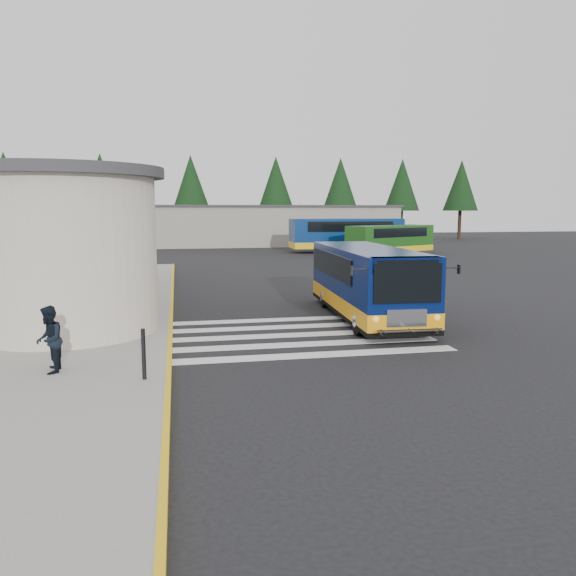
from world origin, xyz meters
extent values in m
plane|color=black|center=(0.00, 0.00, 0.00)|extent=(140.00, 140.00, 0.00)
cube|color=gray|center=(-9.00, 4.00, 0.07)|extent=(10.00, 34.00, 0.15)
cube|color=yellow|center=(-4.05, 4.00, 0.08)|extent=(0.12, 34.00, 0.16)
cylinder|color=beige|center=(-7.00, 0.50, 2.40)|extent=(5.20, 5.20, 4.50)
cylinder|color=#38383A|center=(-7.00, 0.50, 4.80)|extent=(5.80, 5.80, 0.30)
cube|color=black|center=(-6.48, 5.00, 1.25)|extent=(0.08, 1.20, 2.20)
cube|color=#38383A|center=(-6.00, 5.00, 2.55)|extent=(1.20, 1.80, 0.12)
cube|color=silver|center=(-0.50, -3.20, 0.01)|extent=(8.00, 0.55, 0.01)
cube|color=silver|center=(-0.50, -2.00, 0.01)|extent=(8.00, 0.55, 0.01)
cube|color=silver|center=(-0.50, -0.80, 0.01)|extent=(8.00, 0.55, 0.01)
cube|color=silver|center=(-0.50, 0.40, 0.01)|extent=(8.00, 0.55, 0.01)
cube|color=silver|center=(-0.50, 1.60, 0.01)|extent=(8.00, 0.55, 0.01)
cube|color=gray|center=(6.00, 42.00, 2.00)|extent=(26.00, 8.00, 4.00)
cube|color=#38383A|center=(6.00, 42.00, 4.10)|extent=(26.40, 8.40, 0.20)
cylinder|color=black|center=(-22.00, 50.00, 1.80)|extent=(0.44, 0.44, 3.60)
cone|color=black|center=(-22.00, 50.00, 6.80)|extent=(4.40, 4.40, 6.40)
cylinder|color=black|center=(-12.00, 50.00, 1.80)|extent=(0.44, 0.44, 3.60)
cone|color=black|center=(-12.00, 50.00, 6.80)|extent=(4.40, 4.40, 6.40)
cylinder|color=black|center=(-2.00, 50.00, 1.80)|extent=(0.44, 0.44, 3.60)
cone|color=black|center=(-2.00, 50.00, 6.80)|extent=(4.40, 4.40, 6.40)
cylinder|color=black|center=(8.00, 50.00, 1.80)|extent=(0.44, 0.44, 3.60)
cone|color=black|center=(8.00, 50.00, 6.80)|extent=(4.40, 4.40, 6.40)
cylinder|color=black|center=(16.00, 50.00, 1.80)|extent=(0.44, 0.44, 3.60)
cone|color=black|center=(16.00, 50.00, 6.80)|extent=(4.40, 4.40, 6.40)
cylinder|color=black|center=(24.00, 50.00, 1.80)|extent=(0.44, 0.44, 3.60)
cone|color=black|center=(24.00, 50.00, 6.80)|extent=(4.40, 4.40, 6.40)
cylinder|color=black|center=(32.00, 50.00, 1.80)|extent=(0.44, 0.44, 3.60)
cone|color=black|center=(32.00, 50.00, 6.80)|extent=(4.40, 4.40, 6.40)
cube|color=#06164F|center=(2.62, 1.41, 1.39)|extent=(2.63, 8.07, 2.08)
cube|color=orange|center=(2.62, 1.41, 0.60)|extent=(2.66, 8.10, 0.50)
cube|color=black|center=(2.62, 1.41, 0.31)|extent=(2.65, 8.09, 0.19)
cube|color=black|center=(2.41, -2.58, 1.73)|extent=(1.95, 0.15, 1.11)
cube|color=silver|center=(2.41, -2.59, 0.75)|extent=(1.15, 0.11, 0.49)
cube|color=black|center=(1.53, 2.18, 1.81)|extent=(0.34, 5.84, 0.80)
cube|color=black|center=(3.78, 2.06, 1.81)|extent=(0.34, 5.84, 0.80)
cylinder|color=black|center=(1.51, -1.19, 0.42)|extent=(0.31, 0.86, 0.85)
cylinder|color=black|center=(3.45, -1.29, 0.42)|extent=(0.31, 0.86, 0.85)
cylinder|color=black|center=(1.77, 3.76, 0.42)|extent=(0.31, 0.86, 0.85)
cylinder|color=black|center=(3.71, 3.66, 0.42)|extent=(0.31, 0.86, 0.85)
cube|color=black|center=(0.87, -2.35, 2.08)|extent=(0.05, 0.16, 0.27)
cube|color=black|center=(3.96, -2.51, 2.08)|extent=(0.05, 0.16, 0.27)
imported|color=black|center=(-5.80, -1.48, 0.98)|extent=(0.43, 0.63, 1.65)
imported|color=black|center=(-6.61, -4.07, 0.90)|extent=(0.61, 0.76, 1.50)
cylinder|color=black|center=(-4.54, -4.97, 0.70)|extent=(0.09, 0.09, 1.10)
cube|color=navy|center=(10.93, 30.85, 1.69)|extent=(9.83, 2.74, 2.51)
cube|color=yellow|center=(10.93, 30.85, 0.68)|extent=(9.86, 2.77, 0.55)
cube|color=black|center=(10.93, 30.85, 2.29)|extent=(7.64, 2.79, 0.87)
cube|color=#184A13|center=(13.43, 26.67, 1.41)|extent=(8.35, 5.72, 2.10)
cube|color=yellow|center=(13.43, 26.67, 0.56)|extent=(8.38, 5.75, 0.46)
cube|color=black|center=(13.43, 26.67, 1.91)|extent=(6.74, 4.94, 0.73)
camera|label=1|loc=(-3.79, -16.93, 3.73)|focal=35.00mm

